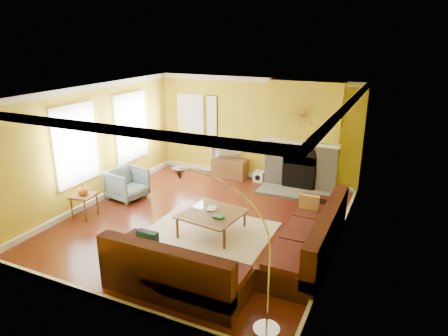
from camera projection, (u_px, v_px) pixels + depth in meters
The scene contains 27 objects.
floor at pixel (203, 222), 8.39m from camera, with size 5.50×6.00×0.02m, color maroon.
ceiling at pixel (200, 91), 7.52m from camera, with size 5.50×6.00×0.02m, color white.
wall_back at pixel (255, 129), 10.54m from camera, with size 5.50×0.02×2.70m, color gold.
wall_front at pixel (96, 221), 5.37m from camera, with size 5.50×0.02×2.70m, color gold.
wall_left at pixel (94, 145), 9.06m from camera, with size 0.02×6.00×2.70m, color gold.
wall_right at pixel (343, 180), 6.86m from camera, with size 0.02×6.00×2.70m, color gold.
baseboard at pixel (202, 219), 8.37m from camera, with size 5.50×6.00×0.12m, color white, non-canonical shape.
crown_molding at pixel (200, 95), 7.54m from camera, with size 5.50×6.00×0.12m, color white, non-canonical shape.
window_left_near at pixel (131, 127), 10.11m from camera, with size 0.06×1.22×1.72m, color white.
window_left_far at pixel (75, 145), 8.48m from camera, with size 0.06×1.22×1.72m, color white.
window_back at pixel (191, 116), 11.19m from camera, with size 0.82×0.06×1.22m, color white.
wall_art at pixel (212, 116), 10.93m from camera, with size 0.34×0.04×1.14m, color white.
fireplace at pixel (303, 136), 9.82m from camera, with size 1.80×0.40×2.70m, color gray, non-canonical shape.
mantel at pixel (300, 142), 9.65m from camera, with size 1.92×0.22×0.08m, color white.
hearth at pixel (294, 193), 9.77m from camera, with size 1.80×0.70×0.06m, color gray.
sunburst at pixel (302, 114), 9.43m from camera, with size 0.70×0.04×0.70m, color olive, non-canonical shape.
rug at pixel (211, 230), 7.99m from camera, with size 2.40×1.80×0.02m, color beige.
sectional_sofa at pixel (240, 230), 7.04m from camera, with size 3.10×3.70×0.90m, color #3E1B14, non-canonical shape.
coffee_table at pixel (212, 222), 7.86m from camera, with size 1.10×1.10×0.43m, color white, non-canonical shape.
media_console at pixel (230, 168), 10.91m from camera, with size 0.95×0.43×0.52m, color brown.
tv at pixel (230, 149), 10.73m from camera, with size 0.98×0.13×0.57m, color black.
subwoofer at pixel (259, 176), 10.63m from camera, with size 0.27×0.27×0.27m, color white.
armchair at pixel (127, 184), 9.45m from camera, with size 0.78×0.80×0.73m, color gray.
side_table at pixel (85, 206), 8.53m from camera, with size 0.46×0.46×0.51m, color brown, non-canonical shape.
vase at pixel (83, 189), 8.41m from camera, with size 0.24×0.24×0.25m, color #CB6A14.
book at pixel (207, 208), 7.95m from camera, with size 0.18×0.24×0.02m, color white.
arc_lamp at pixel (227, 252), 5.17m from camera, with size 1.34×0.36×2.11m, color silver, non-canonical shape.
Camera 1 is at (3.60, -6.69, 3.75)m, focal length 32.00 mm.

